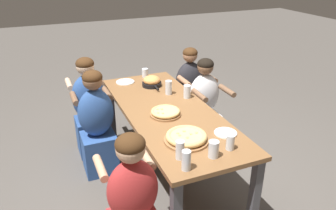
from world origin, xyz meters
name	(u,v)px	position (x,y,z in m)	size (l,w,h in m)	color
ground_plane	(168,176)	(0.00, 0.00, 0.00)	(18.00, 18.00, 0.00)	#514C47
dining_table	(168,118)	(0.00, 0.00, 0.69)	(2.06, 0.81, 0.78)	brown
pizza_board_main	(186,137)	(0.59, -0.09, 0.81)	(0.36, 0.36, 0.07)	#996B42
pizza_board_second	(165,112)	(0.10, -0.07, 0.81)	(0.29, 0.29, 0.05)	#996B42
skillet_bowl	(152,82)	(-0.64, 0.07, 0.83)	(0.31, 0.22, 0.12)	black
empty_plate_a	(125,82)	(-0.87, -0.18, 0.79)	(0.21, 0.21, 0.02)	white
empty_plate_b	(225,133)	(0.61, 0.26, 0.79)	(0.19, 0.19, 0.02)	white
cocktail_glass_blue	(145,73)	(-0.96, 0.10, 0.83)	(0.07, 0.07, 0.13)	silver
drinking_glass_a	(214,150)	(0.86, 0.00, 0.84)	(0.08, 0.08, 0.13)	silver
drinking_glass_b	(187,90)	(-0.27, 0.33, 0.82)	(0.07, 0.07, 0.10)	silver
drinking_glass_c	(187,92)	(-0.19, 0.29, 0.84)	(0.07, 0.07, 0.14)	silver
drinking_glass_d	(230,143)	(0.82, 0.17, 0.83)	(0.06, 0.06, 0.12)	silver
drinking_glass_e	(180,151)	(0.79, -0.23, 0.84)	(0.07, 0.07, 0.14)	silver
drinking_glass_f	(169,88)	(-0.35, 0.15, 0.85)	(0.07, 0.07, 0.15)	silver
drinking_glass_g	(186,161)	(0.93, -0.25, 0.85)	(0.07, 0.07, 0.15)	silver
diner_far_midleft	(204,108)	(-0.42, 0.62, 0.50)	(0.51, 0.40, 1.10)	silver
diner_near_midleft	(97,127)	(-0.39, -0.62, 0.52)	(0.51, 0.40, 1.14)	#2D5193
diner_far_left	(189,96)	(-0.80, 0.62, 0.51)	(0.51, 0.40, 1.13)	#232328
diner_near_right	(134,208)	(0.86, -0.62, 0.51)	(0.51, 0.40, 1.11)	#B22D2D
diner_near_left	(90,111)	(-0.79, -0.62, 0.53)	(0.51, 0.40, 1.15)	#2D5193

